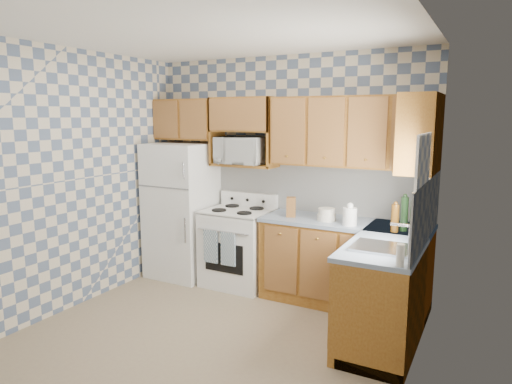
% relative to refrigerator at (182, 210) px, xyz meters
% --- Properties ---
extents(floor, '(3.40, 3.40, 0.00)m').
position_rel_refrigerator_xyz_m(floor, '(1.27, -1.25, -0.84)').
color(floor, '#816B55').
rests_on(floor, ground).
extents(back_wall, '(3.40, 0.02, 2.70)m').
position_rel_refrigerator_xyz_m(back_wall, '(1.27, 0.35, 0.51)').
color(back_wall, slate).
rests_on(back_wall, ground).
extents(right_wall, '(0.02, 3.20, 2.70)m').
position_rel_refrigerator_xyz_m(right_wall, '(2.97, -1.25, 0.51)').
color(right_wall, slate).
rests_on(right_wall, ground).
extents(backsplash_back, '(2.60, 0.02, 0.56)m').
position_rel_refrigerator_xyz_m(backsplash_back, '(1.68, 0.34, 0.36)').
color(backsplash_back, silver).
rests_on(backsplash_back, back_wall).
extents(backsplash_right, '(0.02, 1.60, 0.56)m').
position_rel_refrigerator_xyz_m(backsplash_right, '(2.96, -0.45, 0.36)').
color(backsplash_right, silver).
rests_on(backsplash_right, right_wall).
extents(refrigerator, '(0.75, 0.70, 1.68)m').
position_rel_refrigerator_xyz_m(refrigerator, '(0.00, 0.00, 0.00)').
color(refrigerator, white).
rests_on(refrigerator, floor).
extents(stove_body, '(0.76, 0.65, 0.90)m').
position_rel_refrigerator_xyz_m(stove_body, '(0.80, 0.03, -0.39)').
color(stove_body, white).
rests_on(stove_body, floor).
extents(cooktop, '(0.76, 0.65, 0.02)m').
position_rel_refrigerator_xyz_m(cooktop, '(0.80, 0.03, 0.07)').
color(cooktop, silver).
rests_on(cooktop, stove_body).
extents(backguard, '(0.76, 0.08, 0.17)m').
position_rel_refrigerator_xyz_m(backguard, '(0.80, 0.30, 0.16)').
color(backguard, white).
rests_on(backguard, cooktop).
extents(dish_towel_left, '(0.18, 0.02, 0.38)m').
position_rel_refrigerator_xyz_m(dish_towel_left, '(0.64, -0.32, -0.30)').
color(dish_towel_left, navy).
rests_on(dish_towel_left, stove_body).
extents(dish_towel_right, '(0.18, 0.02, 0.38)m').
position_rel_refrigerator_xyz_m(dish_towel_right, '(0.87, -0.32, -0.30)').
color(dish_towel_right, navy).
rests_on(dish_towel_right, stove_body).
extents(base_cabinets_back, '(1.75, 0.60, 0.88)m').
position_rel_refrigerator_xyz_m(base_cabinets_back, '(2.10, 0.05, -0.40)').
color(base_cabinets_back, brown).
rests_on(base_cabinets_back, floor).
extents(base_cabinets_right, '(0.60, 1.60, 0.88)m').
position_rel_refrigerator_xyz_m(base_cabinets_right, '(2.67, -0.45, -0.40)').
color(base_cabinets_right, brown).
rests_on(base_cabinets_right, floor).
extents(countertop_back, '(1.77, 0.63, 0.04)m').
position_rel_refrigerator_xyz_m(countertop_back, '(2.10, 0.05, 0.06)').
color(countertop_back, slate).
rests_on(countertop_back, base_cabinets_back).
extents(countertop_right, '(0.63, 1.60, 0.04)m').
position_rel_refrigerator_xyz_m(countertop_right, '(2.67, -0.45, 0.06)').
color(countertop_right, slate).
rests_on(countertop_right, base_cabinets_right).
extents(upper_cabinets_back, '(1.75, 0.33, 0.74)m').
position_rel_refrigerator_xyz_m(upper_cabinets_back, '(2.10, 0.19, 1.01)').
color(upper_cabinets_back, brown).
rests_on(upper_cabinets_back, back_wall).
extents(upper_cabinets_fridge, '(0.82, 0.33, 0.50)m').
position_rel_refrigerator_xyz_m(upper_cabinets_fridge, '(-0.02, 0.19, 1.13)').
color(upper_cabinets_fridge, brown).
rests_on(upper_cabinets_fridge, back_wall).
extents(upper_cabinets_right, '(0.33, 0.70, 0.74)m').
position_rel_refrigerator_xyz_m(upper_cabinets_right, '(2.81, 0.00, 1.01)').
color(upper_cabinets_right, brown).
rests_on(upper_cabinets_right, right_wall).
extents(microwave_shelf, '(0.80, 0.33, 0.03)m').
position_rel_refrigerator_xyz_m(microwave_shelf, '(0.80, 0.19, 0.60)').
color(microwave_shelf, brown).
rests_on(microwave_shelf, back_wall).
extents(microwave, '(0.59, 0.41, 0.32)m').
position_rel_refrigerator_xyz_m(microwave, '(0.79, 0.16, 0.77)').
color(microwave, white).
rests_on(microwave, microwave_shelf).
extents(sink, '(0.48, 0.40, 0.03)m').
position_rel_refrigerator_xyz_m(sink, '(2.67, -0.80, 0.09)').
color(sink, '#B7B7BC').
rests_on(sink, countertop_right).
extents(window, '(0.02, 0.66, 0.86)m').
position_rel_refrigerator_xyz_m(window, '(2.96, -0.80, 0.61)').
color(window, white).
rests_on(window, right_wall).
extents(bottle_0, '(0.07, 0.07, 0.33)m').
position_rel_refrigerator_xyz_m(bottle_0, '(2.72, -0.10, 0.25)').
color(bottle_0, black).
rests_on(bottle_0, countertop_back).
extents(bottle_1, '(0.07, 0.07, 0.31)m').
position_rel_refrigerator_xyz_m(bottle_1, '(2.82, -0.16, 0.24)').
color(bottle_1, black).
rests_on(bottle_1, countertop_back).
extents(bottle_2, '(0.07, 0.07, 0.29)m').
position_rel_refrigerator_xyz_m(bottle_2, '(2.85, -0.06, 0.22)').
color(bottle_2, '#4F2F0D').
rests_on(bottle_2, countertop_back).
extents(bottle_3, '(0.07, 0.07, 0.27)m').
position_rel_refrigerator_xyz_m(bottle_3, '(2.65, -0.18, 0.21)').
color(bottle_3, '#4F2F0D').
rests_on(bottle_3, countertop_back).
extents(knife_block, '(0.13, 0.13, 0.22)m').
position_rel_refrigerator_xyz_m(knife_block, '(1.51, -0.03, 0.19)').
color(knife_block, brown).
rests_on(knife_block, countertop_back).
extents(electric_kettle, '(0.14, 0.14, 0.18)m').
position_rel_refrigerator_xyz_m(electric_kettle, '(2.20, -0.12, 0.17)').
color(electric_kettle, white).
rests_on(electric_kettle, countertop_back).
extents(food_containers, '(0.20, 0.20, 0.13)m').
position_rel_refrigerator_xyz_m(food_containers, '(1.92, -0.02, 0.15)').
color(food_containers, beige).
rests_on(food_containers, countertop_back).
extents(soap_bottle, '(0.06, 0.06, 0.17)m').
position_rel_refrigerator_xyz_m(soap_bottle, '(2.89, -1.20, 0.17)').
color(soap_bottle, beige).
rests_on(soap_bottle, countertop_right).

